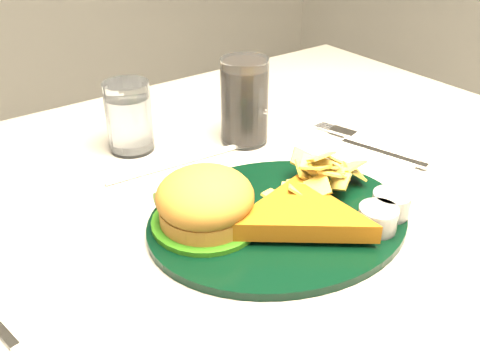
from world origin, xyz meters
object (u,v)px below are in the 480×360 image
at_px(water_glass, 129,117).
at_px(fork_napkin, 378,151).
at_px(dinner_plate, 280,197).
at_px(cola_glass, 244,101).

distance_m(water_glass, fork_napkin, 0.36).
distance_m(dinner_plate, water_glass, 0.28).
relative_size(water_glass, cola_glass, 0.80).
height_order(cola_glass, fork_napkin, cola_glass).
distance_m(dinner_plate, fork_napkin, 0.23).
bearing_deg(cola_glass, dinner_plate, -116.10).
height_order(water_glass, fork_napkin, water_glass).
bearing_deg(fork_napkin, dinner_plate, 176.07).
distance_m(cola_glass, fork_napkin, 0.21).
relative_size(water_glass, fork_napkin, 0.60).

